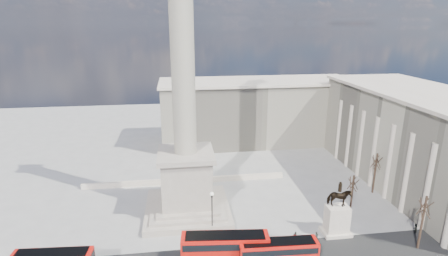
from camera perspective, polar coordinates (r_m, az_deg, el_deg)
name	(u,v)px	position (r m, az deg, el deg)	size (l,w,h in m)	color
ground	(189,227)	(57.22, -5.76, -15.83)	(180.00, 180.00, 0.00)	#999792
nelsons_column	(185,139)	(56.18, -6.34, -1.85)	(14.00, 14.00, 49.85)	#A89B8C
balustrade_wall	(186,181)	(71.01, -6.29, -8.54)	(40.00, 0.60, 1.10)	beige
building_east	(419,139)	(77.29, 29.21, -1.55)	(19.00, 46.00, 18.60)	#B1A991
building_northeast	(257,111)	(93.48, 5.45, 2.76)	(51.00, 17.00, 16.60)	#B1A991
red_bus_b	(226,249)	(48.22, 0.27, -19.21)	(11.53, 3.70, 4.60)	red
red_bus_c	(279,254)	(48.37, 8.90, -19.68)	(10.24, 2.81, 4.11)	red
victorian_lamp	(212,209)	(54.04, -1.97, -13.01)	(0.57, 0.57, 6.66)	black
equestrian_statue	(337,216)	(56.61, 17.99, -13.48)	(4.16, 3.12, 8.61)	beige
bare_tree_near	(425,206)	(56.19, 30.01, -10.92)	(1.96, 1.96, 8.59)	#332319
bare_tree_mid	(353,182)	(61.31, 20.36, -8.32)	(1.96, 1.96, 7.42)	#332319
bare_tree_far	(377,160)	(70.37, 23.65, -4.87)	(2.03, 2.03, 8.27)	#332319
pedestrian_walking	(316,237)	(54.98, 14.85, -16.84)	(0.60, 0.39, 1.64)	black
pedestrian_standing	(415,228)	(62.53, 28.74, -14.16)	(0.74, 0.57, 1.52)	black
pedestrian_crossing	(295,237)	(54.29, 11.58, -17.02)	(1.00, 0.42, 1.71)	black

